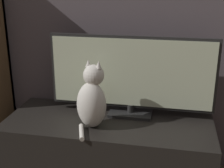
# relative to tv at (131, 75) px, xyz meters

# --- Properties ---
(tv_stand) EXTENTS (1.36, 0.56, 0.44)m
(tv_stand) POSITION_rel_tv_xyz_m (-0.13, -0.13, -0.50)
(tv_stand) COLOR black
(tv_stand) RESTS_ON ground_plane
(tv) EXTENTS (1.09, 0.17, 0.54)m
(tv) POSITION_rel_tv_xyz_m (0.00, 0.00, 0.00)
(tv) COLOR black
(tv) RESTS_ON tv_stand
(cat) EXTENTS (0.23, 0.32, 0.42)m
(cat) POSITION_rel_tv_xyz_m (-0.21, -0.22, -0.10)
(cat) COLOR silver
(cat) RESTS_ON tv_stand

